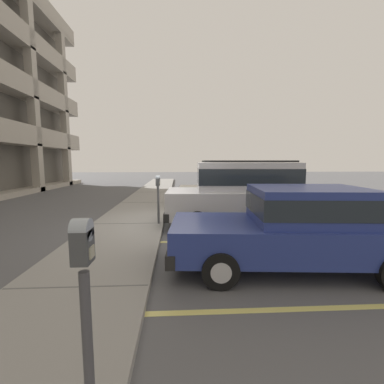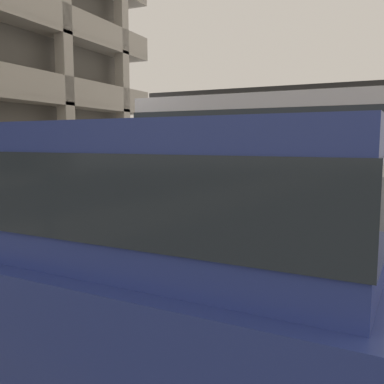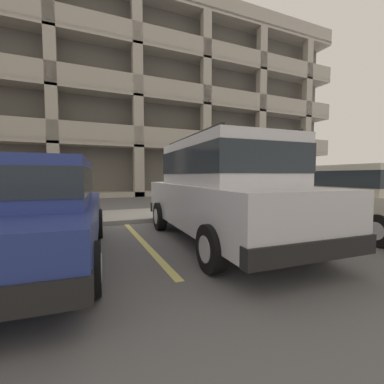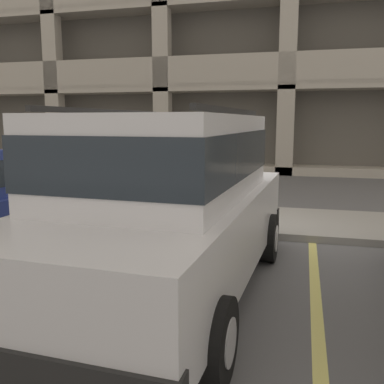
# 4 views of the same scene
# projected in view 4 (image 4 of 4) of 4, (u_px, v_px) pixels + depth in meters

# --- Properties ---
(ground_plane) EXTENTS (80.00, 80.00, 0.10)m
(ground_plane) POSITION_uv_depth(u_px,v_px,m) (216.00, 243.00, 6.97)
(ground_plane) COLOR #565659
(sidewalk) EXTENTS (40.00, 2.20, 0.12)m
(sidewalk) POSITION_uv_depth(u_px,v_px,m) (229.00, 219.00, 8.19)
(sidewalk) COLOR gray
(sidewalk) RESTS_ON ground_plane
(parking_stall_lines) EXTENTS (12.30, 4.80, 0.01)m
(parking_stall_lines) POSITION_uv_depth(u_px,v_px,m) (315.00, 278.00, 5.24)
(parking_stall_lines) COLOR #DBD16B
(parking_stall_lines) RESTS_ON ground_plane
(silver_suv) EXTENTS (2.18, 4.87, 2.03)m
(silver_suv) POSITION_uv_depth(u_px,v_px,m) (169.00, 198.00, 4.60)
(silver_suv) COLOR silver
(silver_suv) RESTS_ON ground_plane
(parking_meter_near) EXTENTS (0.35, 0.12, 1.46)m
(parking_meter_near) POSITION_uv_depth(u_px,v_px,m) (218.00, 164.00, 7.11)
(parking_meter_near) COLOR #595B60
(parking_meter_near) RESTS_ON sidewalk
(parking_garage) EXTENTS (32.00, 10.00, 13.25)m
(parking_garage) POSITION_uv_depth(u_px,v_px,m) (294.00, 29.00, 19.38)
(parking_garage) COLOR #5C5851
(parking_garage) RESTS_ON ground_plane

